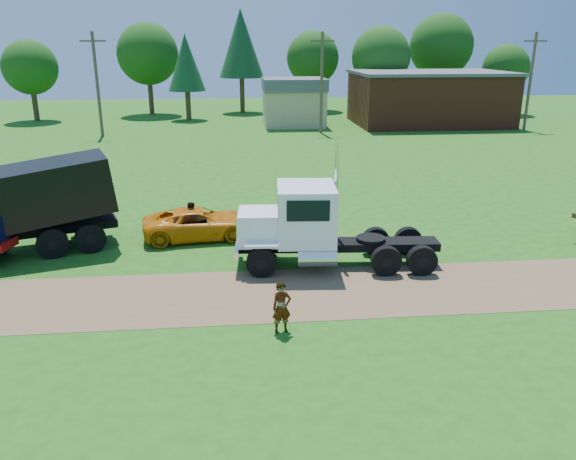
{
  "coord_description": "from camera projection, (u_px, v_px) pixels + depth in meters",
  "views": [
    {
      "loc": [
        -2.24,
        -17.34,
        8.15
      ],
      "look_at": [
        -0.33,
        2.02,
        1.6
      ],
      "focal_mm": 35.0,
      "sensor_mm": 36.0,
      "label": 1
    }
  ],
  "objects": [
    {
      "name": "black_dump_truck",
      "position": [
        9.0,
        204.0,
        22.09
      ],
      "size": [
        8.89,
        5.24,
        3.8
      ],
      "rotation": [
        0.0,
        0.0,
        0.34
      ],
      "color": "black",
      "rests_on": "ground"
    },
    {
      "name": "white_semi_tractor",
      "position": [
        308.0,
        226.0,
        21.04
      ],
      "size": [
        7.8,
        3.05,
        4.65
      ],
      "rotation": [
        0.0,
        0.0,
        -0.07
      ],
      "color": "black",
      "rests_on": "ground"
    },
    {
      "name": "dirt_track",
      "position": [
        304.0,
        293.0,
        19.16
      ],
      "size": [
        120.0,
        4.2,
        0.01
      ],
      "primitive_type": "cube",
      "color": "brown",
      "rests_on": "ground"
    },
    {
      "name": "utility_poles",
      "position": [
        322.0,
        81.0,
        51.23
      ],
      "size": [
        42.2,
        0.28,
        9.0
      ],
      "color": "#4B382A",
      "rests_on": "ground"
    },
    {
      "name": "tree_row",
      "position": [
        306.0,
        54.0,
        65.24
      ],
      "size": [
        58.42,
        13.63,
        11.84
      ],
      "color": "#352015",
      "rests_on": "ground"
    },
    {
      "name": "spectator_a",
      "position": [
        282.0,
        308.0,
        16.35
      ],
      "size": [
        0.64,
        0.49,
        1.57
      ],
      "primitive_type": "imported",
      "rotation": [
        0.0,
        0.0,
        0.21
      ],
      "color": "#999999",
      "rests_on": "ground"
    },
    {
      "name": "ground",
      "position": [
        304.0,
        293.0,
        19.16
      ],
      "size": [
        140.0,
        140.0,
        0.0
      ],
      "primitive_type": "plane",
      "color": "#255011",
      "rests_on": "ground"
    },
    {
      "name": "tan_shed",
      "position": [
        294.0,
        101.0,
        56.49
      ],
      "size": [
        6.2,
        5.4,
        4.7
      ],
      "color": "tan",
      "rests_on": "ground"
    },
    {
      "name": "brick_building",
      "position": [
        429.0,
        98.0,
        57.71
      ],
      "size": [
        15.4,
        10.4,
        5.3
      ],
      "color": "brown",
      "rests_on": "ground"
    },
    {
      "name": "orange_pickup",
      "position": [
        199.0,
        223.0,
        24.31
      ],
      "size": [
        5.02,
        2.75,
        1.33
      ],
      "primitive_type": "imported",
      "rotation": [
        0.0,
        0.0,
        1.69
      ],
      "color": "orange",
      "rests_on": "ground"
    },
    {
      "name": "spectator_b",
      "position": [
        191.0,
        220.0,
        24.28
      ],
      "size": [
        0.8,
        0.62,
        1.62
      ],
      "primitive_type": "imported",
      "rotation": [
        0.0,
        0.0,
        3.13
      ],
      "color": "#999999",
      "rests_on": "ground"
    }
  ]
}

